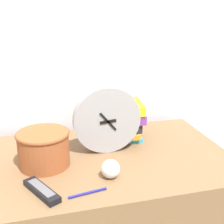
{
  "coord_description": "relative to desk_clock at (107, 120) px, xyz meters",
  "views": [
    {
      "loc": [
        -0.21,
        -0.76,
        1.34
      ],
      "look_at": [
        0.1,
        0.41,
        0.92
      ],
      "focal_mm": 50.0,
      "sensor_mm": 36.0,
      "label": 1
    }
  ],
  "objects": [
    {
      "name": "pen",
      "position": [
        -0.13,
        -0.28,
        -0.13
      ],
      "size": [
        0.13,
        0.03,
        0.01
      ],
      "color": "navy",
      "rests_on": "desk"
    },
    {
      "name": "wall_back",
      "position": [
        -0.07,
        0.34,
        0.3
      ],
      "size": [
        6.0,
        0.04,
        2.4
      ],
      "color": "silver",
      "rests_on": "ground_plane"
    },
    {
      "name": "desk_clock",
      "position": [
        0.0,
        0.0,
        0.0
      ],
      "size": [
        0.27,
        0.04,
        0.27
      ],
      "color": "#99999E",
      "rests_on": "desk"
    },
    {
      "name": "crumpled_paper_ball",
      "position": [
        -0.04,
        -0.2,
        -0.1
      ],
      "size": [
        0.07,
        0.07,
        0.07
      ],
      "color": "white",
      "rests_on": "desk"
    },
    {
      "name": "book_stack",
      "position": [
        0.07,
        0.11,
        -0.05
      ],
      "size": [
        0.25,
        0.19,
        0.16
      ],
      "color": "#2D9ED1",
      "rests_on": "desk"
    },
    {
      "name": "basket",
      "position": [
        -0.25,
        -0.05,
        -0.06
      ],
      "size": [
        0.19,
        0.19,
        0.13
      ],
      "color": "#994C28",
      "rests_on": "desk"
    },
    {
      "name": "tv_remote",
      "position": [
        -0.27,
        -0.24,
        -0.12
      ],
      "size": [
        0.11,
        0.17,
        0.02
      ],
      "color": "black",
      "rests_on": "desk"
    }
  ]
}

